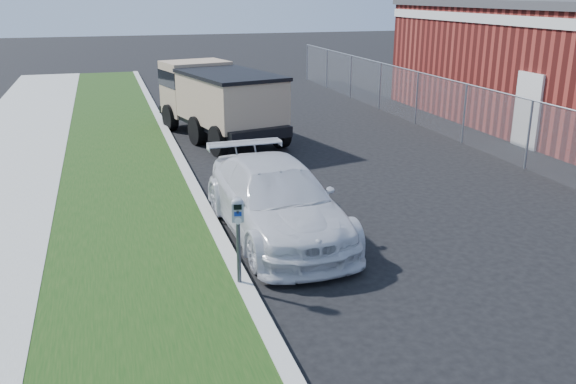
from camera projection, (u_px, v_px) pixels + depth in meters
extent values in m
plane|color=black|center=(381.00, 256.00, 10.70)|extent=(120.00, 120.00, 0.00)
cube|color=#999990|center=(214.00, 228.00, 11.78)|extent=(0.25, 50.00, 0.15)
cube|color=#13330E|center=(129.00, 237.00, 11.34)|extent=(3.00, 50.00, 0.13)
plane|color=slate|center=(464.00, 114.00, 18.43)|extent=(0.00, 30.00, 30.00)
cylinder|color=gray|center=(467.00, 84.00, 18.15)|extent=(0.04, 30.00, 0.04)
cylinder|color=gray|center=(529.00, 135.00, 15.70)|extent=(0.06, 0.06, 1.80)
cylinder|color=gray|center=(464.00, 114.00, 18.43)|extent=(0.06, 0.06, 1.80)
cylinder|color=gray|center=(417.00, 98.00, 21.16)|extent=(0.06, 0.06, 1.80)
cylinder|color=gray|center=(380.00, 86.00, 23.89)|extent=(0.06, 0.06, 1.80)
cylinder|color=gray|center=(351.00, 77.00, 26.62)|extent=(0.06, 0.06, 1.80)
cylinder|color=gray|center=(327.00, 69.00, 29.35)|extent=(0.06, 0.06, 1.80)
cylinder|color=gray|center=(307.00, 62.00, 32.07)|extent=(0.06, 0.06, 1.80)
cube|color=silver|center=(496.00, 19.00, 18.91)|extent=(0.06, 14.00, 0.30)
cube|color=silver|center=(527.00, 111.00, 17.86)|extent=(0.08, 1.10, 2.20)
cylinder|color=#3F4247|center=(239.00, 253.00, 9.27)|extent=(0.07, 0.07, 1.00)
cube|color=gray|center=(238.00, 212.00, 9.06)|extent=(0.20, 0.15, 0.30)
ellipsoid|color=gray|center=(237.00, 203.00, 9.01)|extent=(0.21, 0.15, 0.11)
cube|color=black|center=(238.00, 207.00, 8.97)|extent=(0.12, 0.03, 0.08)
cube|color=navy|center=(238.00, 214.00, 9.00)|extent=(0.11, 0.02, 0.07)
cylinder|color=silver|center=(238.00, 221.00, 9.04)|extent=(0.11, 0.02, 0.11)
cube|color=#3F4247|center=(238.00, 212.00, 8.99)|extent=(0.04, 0.01, 0.05)
imported|color=silver|center=(276.00, 200.00, 11.45)|extent=(2.12, 4.83, 1.38)
cube|color=black|center=(221.00, 118.00, 19.14)|extent=(3.16, 5.87, 0.30)
cube|color=#9C8164|center=(196.00, 87.00, 20.56)|extent=(2.36, 2.00, 1.74)
cube|color=black|center=(196.00, 77.00, 20.45)|extent=(2.39, 2.03, 0.52)
cube|color=#9C8164|center=(230.00, 99.00, 18.35)|extent=(2.89, 4.04, 1.39)
cube|color=black|center=(229.00, 75.00, 18.12)|extent=(2.99, 4.15, 0.10)
cube|color=black|center=(188.00, 107.00, 21.48)|extent=(2.06, 0.62, 0.26)
cylinder|color=black|center=(170.00, 117.00, 20.30)|extent=(0.47, 0.91, 0.87)
cylinder|color=black|center=(225.00, 112.00, 21.26)|extent=(0.47, 0.91, 0.87)
cylinder|color=black|center=(197.00, 131.00, 18.37)|extent=(0.47, 0.91, 0.87)
cylinder|color=black|center=(256.00, 124.00, 19.33)|extent=(0.47, 0.91, 0.87)
cylinder|color=black|center=(219.00, 141.00, 17.08)|extent=(0.47, 0.91, 0.87)
cylinder|color=black|center=(281.00, 133.00, 18.04)|extent=(0.47, 0.91, 0.87)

